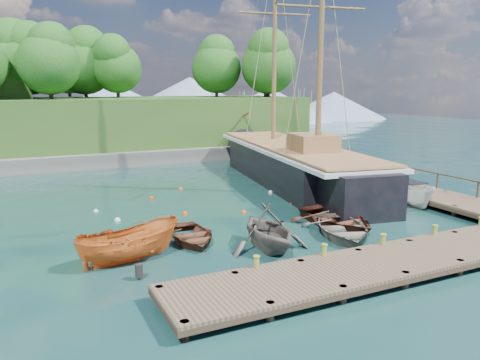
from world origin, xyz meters
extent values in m
plane|color=#123530|center=(0.00, 0.00, 0.00)|extent=(160.00, 160.00, 0.00)
cube|color=#443827|center=(2.00, -6.50, 0.54)|extent=(20.00, 3.20, 0.12)
cube|color=black|center=(2.00, -6.50, 0.38)|extent=(20.00, 3.20, 0.20)
cylinder|color=black|center=(-7.70, -7.80, 0.05)|extent=(0.28, 0.28, 1.10)
cylinder|color=black|center=(-7.70, -5.20, 0.05)|extent=(0.28, 0.28, 1.10)
cube|color=#443827|center=(11.50, 7.00, 0.54)|extent=(3.20, 24.00, 0.12)
cube|color=black|center=(11.50, 7.00, 0.38)|extent=(3.20, 24.00, 0.20)
cylinder|color=black|center=(10.20, 18.70, 0.05)|extent=(0.28, 0.28, 1.10)
cylinder|color=black|center=(12.80, 18.70, 0.05)|extent=(0.28, 0.28, 1.10)
cylinder|color=olive|center=(-4.00, -5.10, 0.00)|extent=(0.26, 0.26, 0.45)
cylinder|color=olive|center=(-1.00, -5.10, 0.00)|extent=(0.26, 0.26, 0.45)
cylinder|color=olive|center=(2.00, -5.10, 0.00)|extent=(0.26, 0.26, 0.45)
cylinder|color=olive|center=(5.00, -5.10, 0.00)|extent=(0.26, 0.26, 0.45)
cylinder|color=olive|center=(8.00, -5.10, 0.00)|extent=(0.26, 0.26, 0.45)
imported|color=#502B1C|center=(-4.59, 0.38, 0.00)|extent=(3.13, 4.14, 0.81)
imported|color=#605A51|center=(-1.87, -2.11, 0.00)|extent=(3.83, 4.36, 2.18)
imported|color=#4C2418|center=(3.07, -0.48, 0.00)|extent=(3.87, 5.18, 1.02)
imported|color=#635E52|center=(2.27, -2.01, 0.00)|extent=(5.01, 5.76, 1.00)
imported|color=#CF6724|center=(-7.75, -0.96, 0.00)|extent=(4.71, 2.47, 1.73)
imported|color=silver|center=(9.85, 1.18, 0.00)|extent=(2.49, 4.55, 1.66)
cube|color=black|center=(7.03, 10.30, 0.89)|extent=(7.96, 17.15, 3.43)
cube|color=black|center=(8.75, 20.76, 0.89)|extent=(3.75, 5.59, 3.09)
cube|color=black|center=(5.50, 1.00, 0.89)|extent=(4.39, 4.79, 3.26)
cube|color=silver|center=(7.03, 10.30, 2.54)|extent=(8.85, 22.27, 0.25)
cube|color=brown|center=(7.03, 10.30, 2.79)|extent=(8.31, 21.73, 0.12)
cube|color=brown|center=(6.46, 6.81, 3.39)|extent=(3.13, 3.39, 1.20)
cylinder|color=brown|center=(9.35, 24.39, 3.99)|extent=(1.36, 6.84, 1.69)
cylinder|color=brown|center=(7.72, 14.48, 11.89)|extent=(0.36, 0.36, 18.21)
cylinder|color=brown|center=(6.34, 6.11, 11.16)|extent=(0.36, 0.36, 16.76)
cylinder|color=#8C7A59|center=(8.78, 20.92, 12.08)|extent=(2.09, 12.43, 10.57)
sphere|color=silver|center=(-7.05, 5.30, 0.00)|extent=(0.35, 0.35, 0.35)
sphere|color=#F04800|center=(-3.32, 5.03, 0.00)|extent=(0.31, 0.31, 0.31)
sphere|color=#D34A09|center=(-0.18, 3.84, 0.00)|extent=(0.30, 0.30, 0.30)
sphere|color=silver|center=(3.73, 7.74, 0.00)|extent=(0.29, 0.29, 0.29)
sphere|color=red|center=(-4.06, 9.50, 0.00)|extent=(0.31, 0.31, 0.31)
sphere|color=orange|center=(-1.46, 11.35, 0.00)|extent=(0.32, 0.32, 0.32)
sphere|color=silver|center=(-7.80, 7.75, 0.00)|extent=(0.30, 0.30, 0.30)
sphere|color=#D54D0C|center=(3.50, 4.47, 0.00)|extent=(0.32, 0.32, 0.32)
cube|color=#474744|center=(-8.00, 24.00, 0.60)|extent=(50.00, 4.00, 1.40)
cube|color=#254B14|center=(-8.00, 30.00, 3.00)|extent=(50.00, 14.00, 6.00)
cylinder|color=#382616|center=(13.91, 26.65, 6.70)|extent=(0.36, 0.36, 1.40)
sphere|color=#1C4710|center=(13.91, 26.65, 9.30)|extent=(6.00, 6.00, 6.00)
cylinder|color=#382616|center=(-1.61, 31.21, 6.70)|extent=(0.36, 0.36, 1.40)
sphere|color=#1C4710|center=(-1.61, 31.21, 9.00)|extent=(5.13, 5.13, 5.13)
cylinder|color=#382616|center=(-10.15, 30.20, 6.70)|extent=(0.36, 0.36, 1.40)
sphere|color=#1C4710|center=(-10.15, 30.20, 9.24)|extent=(5.82, 5.82, 5.82)
cylinder|color=#382616|center=(-4.58, 33.35, 6.70)|extent=(0.36, 0.36, 1.40)
sphere|color=#1C4710|center=(-4.58, 33.35, 9.32)|extent=(6.05, 6.05, 6.05)
cylinder|color=#382616|center=(14.09, 27.65, 6.70)|extent=(0.36, 0.36, 1.40)
sphere|color=#1C4710|center=(14.09, 27.65, 8.87)|extent=(4.77, 4.77, 4.77)
cylinder|color=#382616|center=(-8.51, 26.55, 6.70)|extent=(0.36, 0.36, 1.40)
sphere|color=#1C4710|center=(-8.51, 26.55, 9.11)|extent=(5.47, 5.47, 5.47)
cylinder|color=#382616|center=(9.27, 30.39, 6.70)|extent=(0.36, 0.36, 1.40)
sphere|color=#1C4710|center=(9.27, 30.39, 9.14)|extent=(5.55, 5.55, 5.55)
cylinder|color=#382616|center=(-10.01, 37.76, 6.70)|extent=(0.36, 0.36, 1.40)
sphere|color=#1C4710|center=(-10.01, 37.76, 9.39)|extent=(6.25, 6.25, 6.25)
cylinder|color=#382616|center=(-5.73, 38.37, 6.70)|extent=(0.36, 0.36, 1.40)
sphere|color=#1C4710|center=(-5.73, 38.37, 9.26)|extent=(5.89, 5.89, 5.89)
cylinder|color=#382616|center=(-11.90, 31.02, 6.70)|extent=(0.36, 0.36, 1.40)
sphere|color=#1C4710|center=(-11.90, 31.02, 9.33)|extent=(6.08, 6.08, 6.08)
cone|color=#728CA5|center=(20.00, 70.00, 4.50)|extent=(36.00, 36.00, 9.00)
cone|color=#728CA5|center=(38.00, 70.00, 3.50)|extent=(28.00, 28.00, 7.00)
cone|color=#728CA5|center=(5.00, 70.00, 4.00)|extent=(32.00, 32.00, 8.00)
cone|color=#728CA5|center=(55.00, 70.00, 3.00)|extent=(24.00, 24.00, 6.00)
camera|label=1|loc=(-11.51, -19.47, 7.10)|focal=35.00mm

